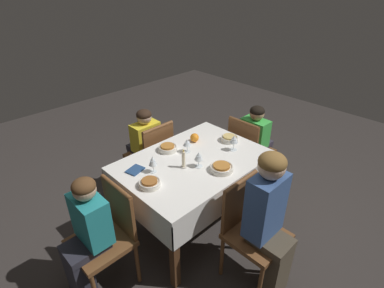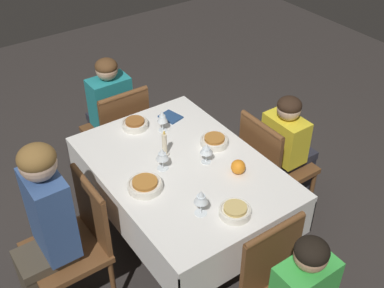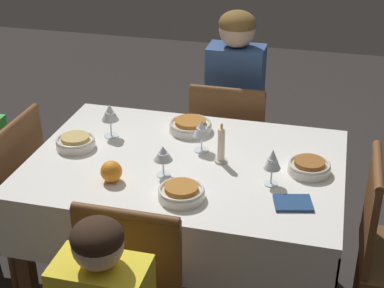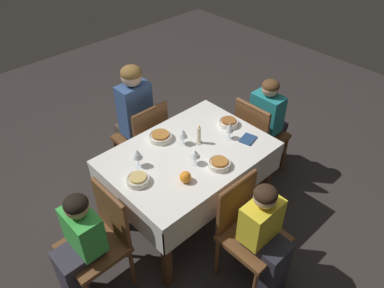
# 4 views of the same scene
# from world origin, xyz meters

# --- Properties ---
(ground_plane) EXTENTS (8.00, 8.00, 0.00)m
(ground_plane) POSITION_xyz_m (0.00, 0.00, 0.00)
(ground_plane) COLOR #332D2B
(dining_table) EXTENTS (1.33, 0.93, 0.78)m
(dining_table) POSITION_xyz_m (0.00, 0.00, 0.67)
(dining_table) COLOR white
(dining_table) RESTS_ON ground_plane
(chair_north) EXTENTS (0.42, 0.43, 0.89)m
(chair_north) POSITION_xyz_m (0.06, 0.70, 0.50)
(chair_north) COLOR brown
(chair_north) RESTS_ON ground_plane
(chair_south) EXTENTS (0.42, 0.43, 0.89)m
(chair_south) POSITION_xyz_m (-0.06, -0.70, 0.50)
(chair_south) COLOR brown
(chair_south) RESTS_ON ground_plane
(chair_east) EXTENTS (0.43, 0.42, 0.89)m
(chair_east) POSITION_xyz_m (0.90, -0.03, 0.50)
(chair_east) COLOR brown
(chair_east) RESTS_ON ground_plane
(chair_west) EXTENTS (0.43, 0.42, 0.89)m
(chair_west) POSITION_xyz_m (-0.90, -0.03, 0.50)
(chair_west) COLOR brown
(chair_west) RESTS_ON ground_plane
(person_adult_denim) EXTENTS (0.30, 0.34, 1.22)m
(person_adult_denim) POSITION_xyz_m (0.06, 0.86, 0.69)
(person_adult_denim) COLOR #4C4233
(person_adult_denim) RESTS_ON ground_plane
(person_child_yellow) EXTENTS (0.30, 0.33, 1.00)m
(person_child_yellow) POSITION_xyz_m (-0.06, -0.87, 0.55)
(person_child_yellow) COLOR #282833
(person_child_yellow) RESTS_ON ground_plane
(person_child_teal) EXTENTS (0.33, 0.30, 1.06)m
(person_child_teal) POSITION_xyz_m (1.07, -0.03, 0.58)
(person_child_teal) COLOR #282833
(person_child_teal) RESTS_ON ground_plane
(person_child_green) EXTENTS (0.33, 0.30, 1.00)m
(person_child_green) POSITION_xyz_m (-1.07, -0.03, 0.55)
(person_child_green) COLOR #383342
(person_child_green) RESTS_ON ground_plane
(bowl_north) EXTENTS (0.20, 0.20, 0.06)m
(bowl_north) POSITION_xyz_m (-0.05, 0.29, 0.80)
(bowl_north) COLOR silver
(bowl_north) RESTS_ON dining_table
(wine_glass_north) EXTENTS (0.08, 0.08, 0.15)m
(wine_glass_north) POSITION_xyz_m (0.04, 0.11, 0.88)
(wine_glass_north) COLOR white
(wine_glass_north) RESTS_ON dining_table
(bowl_south) EXTENTS (0.18, 0.18, 0.06)m
(bowl_south) POSITION_xyz_m (0.06, -0.29, 0.80)
(bowl_south) COLOR silver
(bowl_south) RESTS_ON dining_table
(wine_glass_south) EXTENTS (0.08, 0.08, 0.13)m
(wine_glass_south) POSITION_xyz_m (-0.06, -0.14, 0.87)
(wine_glass_south) COLOR white
(wine_glass_south) RESTS_ON dining_table
(bowl_east) EXTENTS (0.17, 0.17, 0.06)m
(bowl_east) POSITION_xyz_m (0.51, 0.03, 0.80)
(bowl_east) COLOR silver
(bowl_east) RESTS_ON dining_table
(wine_glass_east) EXTENTS (0.07, 0.07, 0.16)m
(wine_glass_east) POSITION_xyz_m (0.38, -0.10, 0.88)
(wine_glass_east) COLOR white
(wine_glass_east) RESTS_ON dining_table
(bowl_west) EXTENTS (0.17, 0.17, 0.06)m
(bowl_west) POSITION_xyz_m (-0.51, -0.00, 0.80)
(bowl_west) COLOR silver
(bowl_west) RESTS_ON dining_table
(wine_glass_west) EXTENTS (0.08, 0.08, 0.16)m
(wine_glass_west) POSITION_xyz_m (-0.39, 0.14, 0.89)
(wine_glass_west) COLOR white
(wine_glass_west) RESTS_ON dining_table
(candle_centerpiece) EXTENTS (0.05, 0.05, 0.18)m
(candle_centerpiece) POSITION_xyz_m (0.15, 0.03, 0.85)
(candle_centerpiece) COLOR beige
(candle_centerpiece) RESTS_ON dining_table
(orange_fruit) EXTENTS (0.09, 0.09, 0.09)m
(orange_fruit) POSITION_xyz_m (-0.25, -0.23, 0.82)
(orange_fruit) COLOR orange
(orange_fruit) RESTS_ON dining_table
(napkin_red_folded) EXTENTS (0.16, 0.14, 0.01)m
(napkin_red_folded) POSITION_xyz_m (0.48, -0.23, 0.78)
(napkin_red_folded) COLOR navy
(napkin_red_folded) RESTS_ON dining_table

